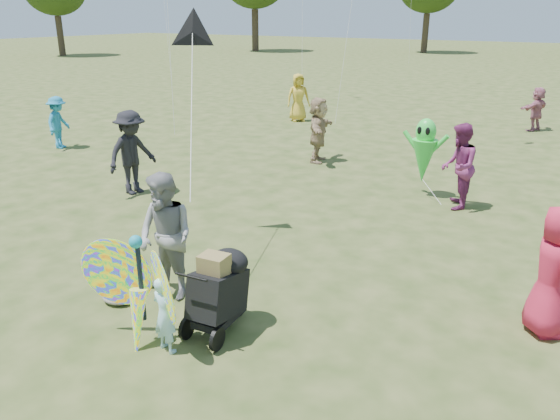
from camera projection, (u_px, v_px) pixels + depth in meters
The scene contains 15 objects.
ground at pixel (233, 324), 7.19m from camera, with size 160.00×160.00×0.00m, color #51592B.
child_girl at pixel (165, 314), 6.48m from camera, with size 0.36×0.24×0.98m, color #A2DBE6.
adult_man at pixel (166, 237), 7.62m from camera, with size 0.89×0.69×1.83m, color gray.
grey_bag at pixel (118, 297), 7.73m from camera, with size 0.48×0.39×0.15m, color slate.
crowd_a at pixel (554, 271), 6.75m from camera, with size 0.83×0.54×1.70m, color #BF1E3C.
crowd_b at pixel (132, 153), 12.10m from camera, with size 1.21×0.70×1.88m, color black.
crowd_d at pixel (318, 130), 14.76m from camera, with size 1.63×0.52×1.76m, color tan.
crowd_e at pixel (459, 166), 11.20m from camera, with size 0.87×0.68×1.78m, color #78285E.
crowd_g at pixel (298, 98), 20.36m from camera, with size 0.86×0.56×1.76m, color gold.
crowd_i at pixel (58, 123), 16.29m from camera, with size 1.00×0.57×1.55m, color teal.
crowd_j at pixel (536, 109), 18.74m from camera, with size 1.38×0.44×1.49m, color #AF647B.
jogging_stroller at pixel (220, 287), 6.87m from camera, with size 0.56×1.08×1.09m.
butterfly_kite at pixel (139, 293), 6.56m from camera, with size 1.74×0.75×1.62m.
delta_kite_rig at pixel (193, 34), 9.02m from camera, with size 2.02×2.40×2.50m.
alien_kite at pixel (424, 153), 11.92m from camera, with size 1.12×0.69×1.74m.
Camera 1 is at (3.80, -5.00, 3.87)m, focal length 35.00 mm.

